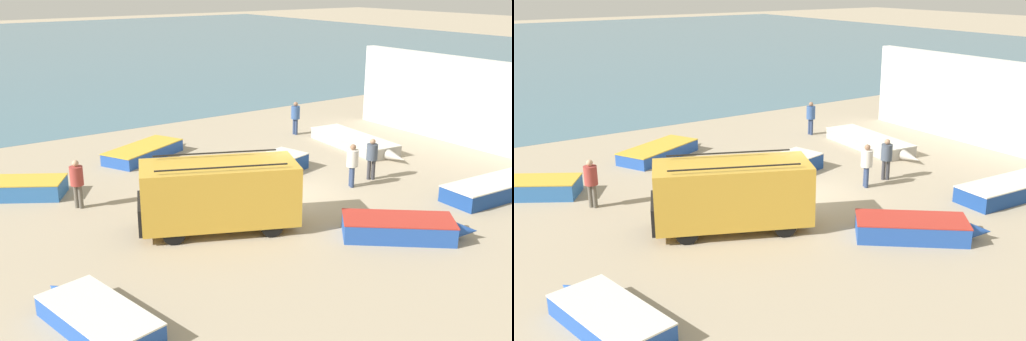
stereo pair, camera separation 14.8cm
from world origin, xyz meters
The scene contains 14 objects.
ground_plane centered at (0.00, 0.00, 0.00)m, with size 200.00×200.00×0.00m, color tan.
harbor_wall centered at (11.05, 1.00, 1.97)m, with size 0.50×11.72×3.94m, color silver.
parked_van centered at (-3.35, -1.42, 1.17)m, with size 5.11×3.65×2.24m.
fishing_rowboat_0 centered at (6.48, -4.51, 0.29)m, with size 5.49×1.68×0.59m.
fishing_rowboat_1 centered at (6.53, 2.93, 0.26)m, with size 1.96×5.68×0.52m.
fishing_rowboat_2 centered at (-7.74, 5.07, 0.31)m, with size 3.66×2.80×0.62m.
fishing_rowboat_3 centered at (0.86, 2.02, 0.32)m, with size 4.28×2.25×0.64m.
fishing_rowboat_4 centered at (0.80, -5.05, 0.30)m, with size 3.65×3.22×0.61m.
fishing_rowboat_5 centered at (-8.39, -4.53, 0.25)m, with size 1.98×3.84×0.50m.
fishing_rowboat_6 centered at (-1.96, 6.95, 0.26)m, with size 4.39×2.97×0.52m.
fisherman_0 centered at (-6.28, 2.76, 1.00)m, with size 0.44×0.44×1.67m.
fisherman_1 centered at (2.70, -0.85, 0.97)m, with size 0.42×0.42×1.62m.
fisherman_2 centered at (3.90, -0.65, 0.96)m, with size 0.42×0.42×1.60m.
fisherman_3 centered at (5.77, 6.40, 0.97)m, with size 0.43×0.43×1.62m.
Camera 2 is at (-11.90, -16.08, 7.37)m, focal length 42.00 mm.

